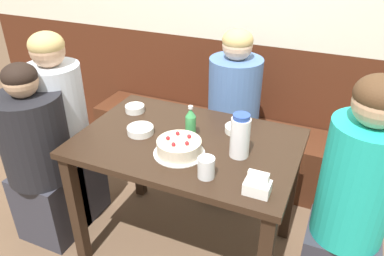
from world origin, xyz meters
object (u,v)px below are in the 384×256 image
(napkin_holder, at_px, (257,186))
(glass_water_tall, at_px, (206,167))
(water_pitcher, at_px, (240,136))
(soju_bottle, at_px, (191,123))
(person_grey_tee, at_px, (351,207))
(bowl_rice_small, at_px, (237,129))
(person_dark_striped, at_px, (39,159))
(bench_seat, at_px, (232,149))
(birthday_cake, at_px, (179,147))
(person_pale_blue_shirt, at_px, (64,137))
(bowl_soup_white, at_px, (135,109))
(bowl_side_dish, at_px, (140,130))
(person_teal_shirt, at_px, (233,120))

(napkin_holder, height_order, glass_water_tall, napkin_holder)
(water_pitcher, height_order, soju_bottle, water_pitcher)
(person_grey_tee, bearing_deg, water_pitcher, 1.57)
(bowl_rice_small, height_order, person_dark_striped, person_dark_striped)
(bench_seat, distance_m, glass_water_tall, 1.25)
(soju_bottle, bearing_deg, glass_water_tall, -55.79)
(birthday_cake, xyz_separation_m, person_pale_blue_shirt, (-0.85, 0.12, -0.21))
(person_dark_striped, bearing_deg, birthday_cake, 6.75)
(person_pale_blue_shirt, xyz_separation_m, person_dark_striped, (0.00, -0.22, -0.03))
(soju_bottle, relative_size, bowl_soup_white, 1.57)
(soju_bottle, bearing_deg, bowl_rice_small, 35.16)
(person_grey_tee, bearing_deg, bowl_rice_small, -17.58)
(birthday_cake, relative_size, glass_water_tall, 2.59)
(bowl_side_dish, relative_size, person_teal_shirt, 0.12)
(bowl_side_dish, relative_size, glass_water_tall, 1.44)
(bowl_soup_white, relative_size, bowl_side_dish, 0.80)
(glass_water_tall, height_order, person_teal_shirt, person_teal_shirt)
(person_grey_tee, bearing_deg, napkin_holder, 33.70)
(bowl_side_dish, height_order, glass_water_tall, glass_water_tall)
(person_teal_shirt, bearing_deg, napkin_holder, 23.40)
(bowl_rice_small, bearing_deg, bench_seat, 107.94)
(birthday_cake, xyz_separation_m, bowl_side_dish, (-0.28, 0.10, -0.02))
(bench_seat, distance_m, soju_bottle, 1.00)
(bowl_soup_white, bearing_deg, glass_water_tall, -34.28)
(birthday_cake, distance_m, water_pitcher, 0.30)
(water_pitcher, distance_m, person_dark_striped, 1.18)
(bench_seat, height_order, glass_water_tall, glass_water_tall)
(soju_bottle, distance_m, bowl_side_dish, 0.28)
(bowl_rice_small, bearing_deg, glass_water_tall, -90.26)
(water_pitcher, xyz_separation_m, bowl_soup_white, (-0.71, 0.20, -0.09))
(glass_water_tall, relative_size, person_teal_shirt, 0.08)
(soju_bottle, distance_m, bowl_soup_white, 0.45)
(napkin_holder, relative_size, bowl_soup_white, 0.97)
(bench_seat, bearing_deg, person_teal_shirt, -75.24)
(person_grey_tee, bearing_deg, soju_bottle, -3.82)
(bench_seat, relative_size, birthday_cake, 8.84)
(birthday_cake, relative_size, bowl_rice_small, 2.02)
(bowl_side_dish, distance_m, person_dark_striped, 0.64)
(person_grey_tee, height_order, person_dark_striped, person_grey_tee)
(bench_seat, xyz_separation_m, bowl_soup_white, (-0.42, -0.65, 0.56))
(bowl_rice_small, bearing_deg, bowl_side_dish, -154.76)
(birthday_cake, bearing_deg, person_teal_shirt, 87.43)
(person_pale_blue_shirt, bearing_deg, person_teal_shirt, 36.35)
(birthday_cake, xyz_separation_m, person_teal_shirt, (0.03, 0.77, -0.22))
(bowl_side_dish, bearing_deg, bench_seat, 73.19)
(soju_bottle, distance_m, napkin_holder, 0.54)
(bowl_side_dish, xyz_separation_m, glass_water_tall, (0.47, -0.22, 0.03))
(bench_seat, relative_size, bowl_side_dish, 15.89)
(bowl_soup_white, distance_m, bowl_side_dish, 0.27)
(soju_bottle, bearing_deg, person_pale_blue_shirt, -176.19)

